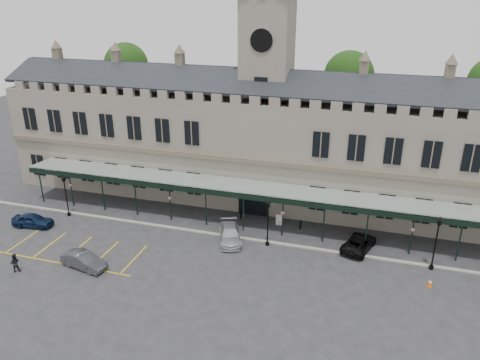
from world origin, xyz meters
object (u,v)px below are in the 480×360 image
(station_building, at_px, (265,144))
(lamp_post_left, at_px, (66,192))
(sign_board, at_px, (279,220))
(car_left_b, at_px, (84,261))
(car_taxi, at_px, (230,234))
(clock_tower, at_px, (267,85))
(lamp_post_right, at_px, (436,238))
(person_b, at_px, (15,263))
(car_left_a, at_px, (33,220))
(car_van, at_px, (359,243))
(lamp_post_mid, at_px, (268,219))
(traffic_cone, at_px, (430,283))

(station_building, relative_size, lamp_post_left, 12.60)
(sign_board, bearing_deg, lamp_post_left, -177.58)
(station_building, xyz_separation_m, lamp_post_left, (-19.00, -10.96, -3.65))
(car_left_b, height_order, car_taxi, car_taxi)
(station_building, bearing_deg, car_left_b, -120.81)
(clock_tower, height_order, lamp_post_right, clock_tower)
(sign_board, bearing_deg, car_taxi, -139.38)
(lamp_post_left, distance_m, person_b, 10.95)
(car_left_a, xyz_separation_m, car_van, (32.46, 4.97, -0.04))
(lamp_post_right, distance_m, car_taxi, 18.58)
(lamp_post_mid, relative_size, person_b, 2.78)
(lamp_post_left, bearing_deg, clock_tower, 30.17)
(lamp_post_mid, height_order, car_van, lamp_post_mid)
(sign_board, bearing_deg, clock_tower, 107.17)
(station_building, distance_m, lamp_post_mid, 11.88)
(sign_board, height_order, car_taxi, car_taxi)
(lamp_post_mid, bearing_deg, clock_tower, 105.43)
(car_left_a, bearing_deg, lamp_post_left, -39.57)
(traffic_cone, xyz_separation_m, car_van, (-6.00, 4.45, 0.33))
(sign_board, bearing_deg, lamp_post_right, -24.95)
(clock_tower, relative_size, traffic_cone, 36.76)
(lamp_post_left, distance_m, car_left_b, 11.40)
(lamp_post_right, xyz_separation_m, traffic_cone, (-0.31, -2.82, -2.73))
(lamp_post_mid, bearing_deg, car_left_a, -172.32)
(lamp_post_left, relative_size, traffic_cone, 7.06)
(station_building, xyz_separation_m, lamp_post_right, (17.77, -10.80, -3.41))
(traffic_cone, xyz_separation_m, person_b, (-34.31, -7.90, 0.53))
(car_van, relative_size, person_b, 2.77)
(clock_tower, relative_size, sign_board, 21.12)
(sign_board, height_order, car_van, car_van)
(station_building, bearing_deg, car_van, -38.66)
(sign_board, height_order, person_b, person_b)
(car_taxi, distance_m, car_van, 12.27)
(car_left_b, bearing_deg, lamp_post_mid, -48.59)
(traffic_cone, bearing_deg, car_taxi, 172.14)
(lamp_post_left, bearing_deg, car_left_b, -47.97)
(clock_tower, xyz_separation_m, traffic_cone, (17.46, -13.70, -12.78))
(car_van, bearing_deg, car_left_a, 25.97)
(station_building, bearing_deg, lamp_post_mid, -74.46)
(car_taxi, xyz_separation_m, car_van, (12.12, 1.94, -0.05))
(car_left_a, bearing_deg, car_left_b, -125.86)
(lamp_post_left, relative_size, lamp_post_mid, 0.99)
(lamp_post_mid, relative_size, car_taxi, 0.98)
(traffic_cone, height_order, car_taxi, car_taxi)
(lamp_post_right, distance_m, car_van, 6.95)
(traffic_cone, relative_size, car_van, 0.14)
(car_taxi, bearing_deg, lamp_post_mid, -18.08)
(clock_tower, xyz_separation_m, lamp_post_right, (17.77, -10.88, -10.05))
(traffic_cone, bearing_deg, lamp_post_mid, 169.34)
(traffic_cone, height_order, car_van, car_van)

